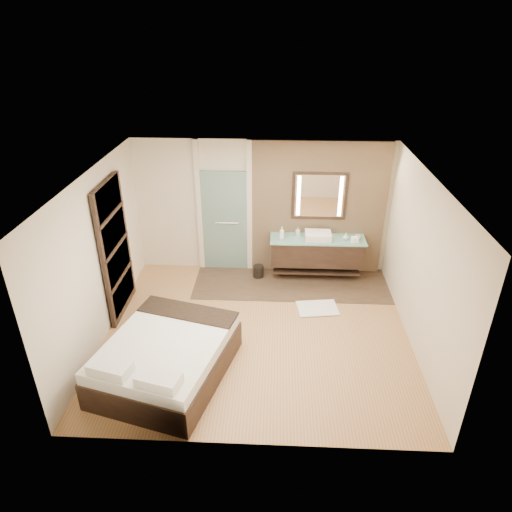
# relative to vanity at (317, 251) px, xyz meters

# --- Properties ---
(floor) EXTENTS (5.00, 5.00, 0.00)m
(floor) POSITION_rel_vanity_xyz_m (-1.10, -1.92, -0.58)
(floor) COLOR olive
(floor) RESTS_ON ground
(tile_strip) EXTENTS (3.80, 1.30, 0.01)m
(tile_strip) POSITION_rel_vanity_xyz_m (-0.50, -0.32, -0.57)
(tile_strip) COLOR #3A271F
(tile_strip) RESTS_ON floor
(stone_wall) EXTENTS (2.60, 0.08, 2.70)m
(stone_wall) POSITION_rel_vanity_xyz_m (0.00, 0.29, 0.77)
(stone_wall) COLOR tan
(stone_wall) RESTS_ON floor
(vanity) EXTENTS (1.85, 0.55, 0.88)m
(vanity) POSITION_rel_vanity_xyz_m (0.00, 0.00, 0.00)
(vanity) COLOR black
(vanity) RESTS_ON stone_wall
(mirror_unit) EXTENTS (1.06, 0.04, 0.96)m
(mirror_unit) POSITION_rel_vanity_xyz_m (0.00, 0.24, 1.07)
(mirror_unit) COLOR black
(mirror_unit) RESTS_ON stone_wall
(frosted_door) EXTENTS (1.10, 0.12, 2.70)m
(frosted_door) POSITION_rel_vanity_xyz_m (-1.85, 0.28, 0.56)
(frosted_door) COLOR #A3CFC6
(frosted_door) RESTS_ON floor
(shoji_partition) EXTENTS (0.06, 1.20, 2.40)m
(shoji_partition) POSITION_rel_vanity_xyz_m (-3.53, -1.32, 0.63)
(shoji_partition) COLOR black
(shoji_partition) RESTS_ON floor
(bed) EXTENTS (2.07, 2.35, 0.77)m
(bed) POSITION_rel_vanity_xyz_m (-2.37, -2.99, -0.26)
(bed) COLOR black
(bed) RESTS_ON floor
(bath_mat) EXTENTS (0.78, 0.59, 0.02)m
(bath_mat) POSITION_rel_vanity_xyz_m (-0.04, -1.17, -0.56)
(bath_mat) COLOR white
(bath_mat) RESTS_ON floor
(waste_bin) EXTENTS (0.24, 0.24, 0.26)m
(waste_bin) POSITION_rel_vanity_xyz_m (-1.16, -0.08, -0.45)
(waste_bin) COLOR black
(waste_bin) RESTS_ON floor
(tissue_box) EXTENTS (0.14, 0.14, 0.10)m
(tissue_box) POSITION_rel_vanity_xyz_m (0.70, -0.13, 0.33)
(tissue_box) COLOR white
(tissue_box) RESTS_ON vanity
(soap_bottle_a) EXTENTS (0.10, 0.10, 0.24)m
(soap_bottle_a) POSITION_rel_vanity_xyz_m (-0.70, -0.05, 0.41)
(soap_bottle_a) COLOR white
(soap_bottle_a) RESTS_ON vanity
(soap_bottle_b) EXTENTS (0.08, 0.08, 0.17)m
(soap_bottle_b) POSITION_rel_vanity_xyz_m (-0.39, 0.11, 0.37)
(soap_bottle_b) COLOR #B2B2B2
(soap_bottle_b) RESTS_ON vanity
(soap_bottle_c) EXTENTS (0.12, 0.12, 0.14)m
(soap_bottle_c) POSITION_rel_vanity_xyz_m (0.53, -0.03, 0.35)
(soap_bottle_c) COLOR #BBEBE8
(soap_bottle_c) RESTS_ON vanity
(cup) EXTENTS (0.14, 0.14, 0.09)m
(cup) POSITION_rel_vanity_xyz_m (0.76, -0.02, 0.33)
(cup) COLOR silver
(cup) RESTS_ON vanity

